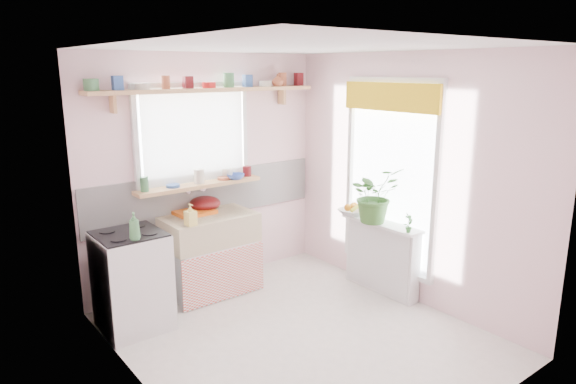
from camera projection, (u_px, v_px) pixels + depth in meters
room at (297, 163)px, 5.35m from camera, size 3.20×3.20×3.20m
sink_unit at (211, 253)px, 5.41m from camera, size 0.95×0.65×1.11m
cooker at (132, 281)px, 4.65m from camera, size 0.58×0.58×0.93m
radiator_ledge at (382, 256)px, 5.45m from camera, size 0.22×0.95×0.78m
windowsill at (199, 185)px, 5.39m from camera, size 1.40×0.22×0.04m
pine_shelf at (209, 90)px, 5.24m from camera, size 2.52×0.24×0.04m
shelf_crockery at (209, 82)px, 5.23m from camera, size 2.47×0.11×0.12m
sill_crockery at (199, 178)px, 5.37m from camera, size 1.35×0.11×0.12m
dish_tray at (195, 212)px, 5.37m from camera, size 0.40×0.31×0.04m
colander at (205, 203)px, 5.50m from camera, size 0.36×0.36×0.15m
jade_plant at (374, 195)px, 5.28m from camera, size 0.59×0.53×0.58m
fruit_bowl at (352, 212)px, 5.58m from camera, size 0.30×0.30×0.07m
herb_pot at (409, 223)px, 4.98m from camera, size 0.11×0.08×0.20m
soap_bottle_sink at (190, 215)px, 4.96m from camera, size 0.11×0.11×0.22m
sill_cup at (227, 173)px, 5.64m from camera, size 0.17×0.17×0.11m
sill_bowl at (236, 176)px, 5.58m from camera, size 0.25×0.25×0.06m
shelf_vase at (278, 80)px, 5.67m from camera, size 0.16×0.16×0.14m
cooker_bottle at (134, 226)px, 4.33m from camera, size 0.11×0.12×0.24m
fruit at (352, 207)px, 5.58m from camera, size 0.20×0.14×0.10m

